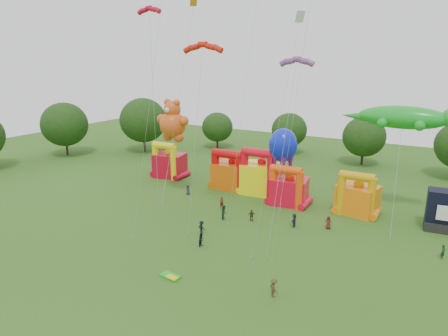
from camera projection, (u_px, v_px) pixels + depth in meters
The scene contains 23 objects.
ground at pixel (147, 287), 36.83m from camera, with size 160.00×160.00×0.00m, color #315818.
tree_ring at pixel (138, 219), 36.25m from camera, with size 123.16×125.26×12.07m.
bouncy_castle_0 at pixel (169, 163), 70.59m from camera, with size 5.75×4.94×6.48m.
bouncy_castle_1 at pixel (232, 173), 64.32m from camera, with size 5.80×4.67×6.63m.
bouncy_castle_2 at pixel (261, 176), 61.64m from camera, with size 6.00×4.95×7.45m.
bouncy_castle_3 at pixel (289, 189), 57.21m from camera, with size 5.59×4.74×6.04m.
bouncy_castle_4 at pixel (357, 197), 53.70m from camera, with size 5.70×4.93×6.15m.
teddy_bear_kite at pixel (172, 128), 58.63m from camera, with size 5.48×5.59×14.84m.
gecko_kite at pixel (400, 147), 50.66m from camera, with size 14.69×11.91×14.66m.
octopus_kite at pixel (282, 161), 57.46m from camera, with size 4.12×6.76×10.86m.
parafoil_kites at pixel (184, 119), 52.68m from camera, with size 26.49×11.17×28.19m.
diamond_kites at pixel (229, 95), 44.78m from camera, with size 21.09×15.87×39.39m.
folded_kite_bundle at pixel (171, 276), 38.37m from camera, with size 2.09×1.25×0.31m.
spectator_0 at pixel (188, 190), 61.75m from camera, with size 0.77×0.50×1.57m, color #2B2945.
spectator_1 at pixel (222, 202), 56.10m from camera, with size 0.60×0.40×1.66m, color #5C1B1A.
spectator_2 at pixel (224, 212), 52.17m from camera, with size 0.93×0.73×1.92m, color #163721.
spectator_3 at pixel (202, 227), 47.89m from camera, with size 1.05×0.60×1.62m, color black.
spectator_4 at pixel (252, 215), 51.58m from camera, with size 0.93×0.39×1.59m, color #3B3217.
spectator_5 at pixel (294, 220), 49.78m from camera, with size 1.65×0.53×1.78m, color #302A46.
spectator_6 at pixel (328, 222), 49.23m from camera, with size 0.82×0.54×1.68m, color #581C19.
spectator_7 at pixel (443, 252), 41.86m from camera, with size 0.58×0.38×1.59m, color #173A1C.
spectator_8 at pixel (201, 240), 44.62m from camera, with size 0.76×0.60×1.57m, color black.
spectator_9 at pixel (274, 288), 35.13m from camera, with size 1.12×0.64×1.73m, color #46381C.
Camera 1 is at (22.41, -24.73, 20.35)m, focal length 32.00 mm.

